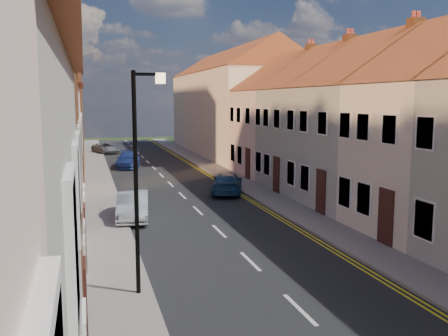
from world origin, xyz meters
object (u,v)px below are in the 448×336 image
object	(u,v)px
car_mid	(133,206)
car_distant	(106,148)
lamppost	(139,169)
car_far	(128,160)
car_far_b	(227,183)

from	to	relation	value
car_mid	car_distant	world-z (taller)	car_mid
lamppost	car_far	world-z (taller)	lamppost
lamppost	car_far	size ratio (longest dim) A/B	1.39
car_distant	car_far_b	distance (m)	24.92
car_distant	lamppost	bearing A→B (deg)	-109.63
lamppost	car_distant	size ratio (longest dim) A/B	1.53
car_mid	car_far_b	world-z (taller)	car_mid
car_far	car_distant	bearing A→B (deg)	104.82
lamppost	car_mid	size ratio (longest dim) A/B	1.55
lamppost	car_mid	xyz separation A→B (m)	(0.61, 9.08, -2.90)
car_far	car_far_b	distance (m)	13.62
car_far	car_far_b	size ratio (longest dim) A/B	1.05
car_far_b	lamppost	bearing A→B (deg)	83.51
car_distant	car_far_b	bearing A→B (deg)	-95.20
car_mid	car_far_b	size ratio (longest dim) A/B	0.94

